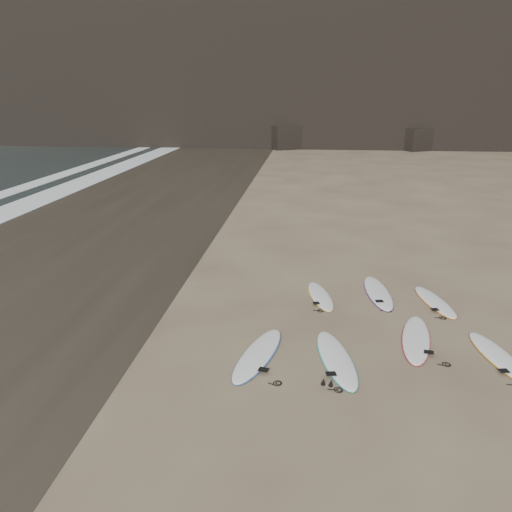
{
  "coord_description": "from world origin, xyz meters",
  "views": [
    {
      "loc": [
        -3.11,
        -11.2,
        5.89
      ],
      "look_at": [
        -4.51,
        2.09,
        1.5
      ],
      "focal_mm": 35.0,
      "sensor_mm": 36.0,
      "label": 1
    }
  ],
  "objects_px": {
    "surfboard_1": "(336,358)",
    "surfboard_3": "(499,357)",
    "surfboard_7": "(435,301)",
    "surfboard_2": "(416,338)",
    "surfboard_0": "(258,354)",
    "surfboard_6": "(378,292)",
    "surfboard_5": "(320,296)"
  },
  "relations": [
    {
      "from": "surfboard_2",
      "to": "surfboard_7",
      "type": "relative_size",
      "value": 1.13
    },
    {
      "from": "surfboard_3",
      "to": "surfboard_6",
      "type": "height_order",
      "value": "surfboard_6"
    },
    {
      "from": "surfboard_5",
      "to": "surfboard_6",
      "type": "height_order",
      "value": "surfboard_6"
    },
    {
      "from": "surfboard_1",
      "to": "surfboard_3",
      "type": "relative_size",
      "value": 1.09
    },
    {
      "from": "surfboard_3",
      "to": "surfboard_7",
      "type": "xyz_separation_m",
      "value": [
        -0.73,
        3.18,
        -0.0
      ]
    },
    {
      "from": "surfboard_2",
      "to": "surfboard_5",
      "type": "xyz_separation_m",
      "value": [
        -2.33,
        2.54,
        -0.01
      ]
    },
    {
      "from": "surfboard_1",
      "to": "surfboard_6",
      "type": "height_order",
      "value": "surfboard_6"
    },
    {
      "from": "surfboard_7",
      "to": "surfboard_6",
      "type": "bearing_deg",
      "value": 149.03
    },
    {
      "from": "surfboard_0",
      "to": "surfboard_2",
      "type": "xyz_separation_m",
      "value": [
        3.85,
        1.19,
        -0.0
      ]
    },
    {
      "from": "surfboard_1",
      "to": "surfboard_6",
      "type": "bearing_deg",
      "value": 59.22
    },
    {
      "from": "surfboard_2",
      "to": "surfboard_7",
      "type": "xyz_separation_m",
      "value": [
        1.01,
        2.45,
        -0.01
      ]
    },
    {
      "from": "surfboard_2",
      "to": "surfboard_6",
      "type": "bearing_deg",
      "value": 111.74
    },
    {
      "from": "surfboard_5",
      "to": "surfboard_7",
      "type": "bearing_deg",
      "value": -13.29
    },
    {
      "from": "surfboard_7",
      "to": "surfboard_3",
      "type": "bearing_deg",
      "value": -89.55
    },
    {
      "from": "surfboard_0",
      "to": "surfboard_6",
      "type": "distance_m",
      "value": 5.31
    },
    {
      "from": "surfboard_3",
      "to": "surfboard_7",
      "type": "relative_size",
      "value": 1.05
    },
    {
      "from": "surfboard_2",
      "to": "surfboard_3",
      "type": "bearing_deg",
      "value": -11.37
    },
    {
      "from": "surfboard_3",
      "to": "surfboard_5",
      "type": "height_order",
      "value": "surfboard_3"
    },
    {
      "from": "surfboard_0",
      "to": "surfboard_6",
      "type": "height_order",
      "value": "surfboard_6"
    },
    {
      "from": "surfboard_0",
      "to": "surfboard_1",
      "type": "height_order",
      "value": "same"
    },
    {
      "from": "surfboard_3",
      "to": "surfboard_2",
      "type": "bearing_deg",
      "value": 146.18
    },
    {
      "from": "surfboard_0",
      "to": "surfboard_5",
      "type": "xyz_separation_m",
      "value": [
        1.52,
        3.73,
        -0.01
      ]
    },
    {
      "from": "surfboard_5",
      "to": "surfboard_7",
      "type": "distance_m",
      "value": 3.34
    },
    {
      "from": "surfboard_0",
      "to": "surfboard_2",
      "type": "relative_size",
      "value": 1.01
    },
    {
      "from": "surfboard_6",
      "to": "surfboard_7",
      "type": "bearing_deg",
      "value": -22.9
    },
    {
      "from": "surfboard_7",
      "to": "surfboard_1",
      "type": "bearing_deg",
      "value": -142.38
    },
    {
      "from": "surfboard_0",
      "to": "surfboard_5",
      "type": "bearing_deg",
      "value": 82.32
    },
    {
      "from": "surfboard_1",
      "to": "surfboard_3",
      "type": "xyz_separation_m",
      "value": [
        3.77,
        0.47,
        -0.0
      ]
    },
    {
      "from": "surfboard_1",
      "to": "surfboard_5",
      "type": "relative_size",
      "value": 1.19
    },
    {
      "from": "surfboard_0",
      "to": "surfboard_3",
      "type": "relative_size",
      "value": 1.09
    },
    {
      "from": "surfboard_1",
      "to": "surfboard_5",
      "type": "distance_m",
      "value": 3.74
    },
    {
      "from": "surfboard_3",
      "to": "surfboard_7",
      "type": "distance_m",
      "value": 3.26
    }
  ]
}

